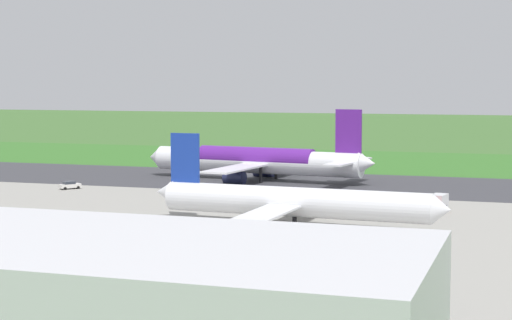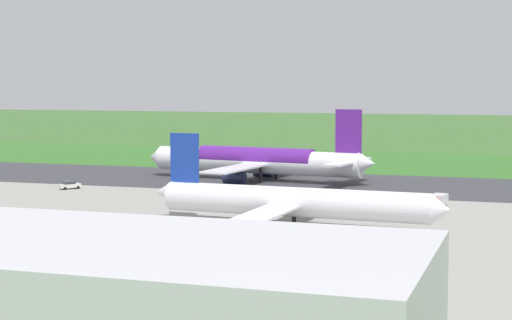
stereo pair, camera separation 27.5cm
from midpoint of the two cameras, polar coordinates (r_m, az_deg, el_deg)
ground_plane at (r=184.05m, az=3.77°, el=-1.51°), size 800.00×800.00×0.00m
runway_asphalt at (r=184.05m, az=3.77°, el=-1.50°), size 600.00×39.41×0.06m
apron_concrete at (r=133.37m, az=-1.95°, el=-4.05°), size 440.00×110.00×0.05m
grass_verge_foreground at (r=229.54m, az=6.68°, el=-0.20°), size 600.00×80.00×0.04m
airliner_main at (r=186.94m, az=0.15°, el=-0.05°), size 54.12×44.40×15.88m
airliner_parked_mid at (r=128.65m, az=2.49°, el=-2.74°), size 46.18×37.76×13.48m
service_truck_baggage at (r=147.06m, az=11.95°, el=-2.75°), size 3.38×6.14×2.65m
service_car_followme at (r=176.34m, az=-12.20°, el=-1.63°), size 3.98×4.43×1.62m
no_stopping_sign at (r=238.14m, az=2.17°, el=0.45°), size 0.60×0.10×2.97m
traffic_cone_orange at (r=233.38m, az=0.55°, el=-0.01°), size 0.40×0.40×0.55m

